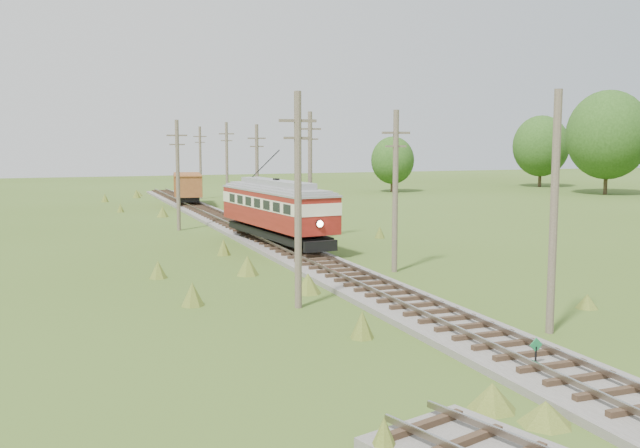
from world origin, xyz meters
name	(u,v)px	position (x,y,z in m)	size (l,w,h in m)	color
ground	(574,387)	(0.00, 0.00, 0.00)	(260.00, 260.00, 0.00)	#3B5519
railbed_main	(255,235)	(0.00, 34.00, 0.19)	(3.60, 96.00, 0.57)	#605B54
switch_marker	(536,352)	(-0.20, 1.50, 0.63)	(0.45, 0.06, 1.08)	black
streetcar	(276,207)	(0.00, 28.65, 2.71)	(4.30, 12.95, 5.86)	black
gondola	(188,186)	(0.00, 61.12, 2.12)	(4.09, 9.01, 2.88)	black
gravel_pile	(256,209)	(4.07, 48.27, 0.60)	(3.55, 3.77, 1.29)	gray
utility_pole_r_1	(554,213)	(3.10, 5.00, 4.40)	(0.30, 0.30, 8.80)	brown
utility_pole_r_2	(395,189)	(3.30, 18.00, 4.42)	(1.60, 0.30, 8.60)	brown
utility_pole_r_3	(310,175)	(3.20, 31.00, 4.63)	(1.60, 0.30, 9.00)	brown
utility_pole_r_4	(257,172)	(3.00, 44.00, 4.32)	(1.60, 0.30, 8.40)	brown
utility_pole_r_5	(227,164)	(3.40, 57.00, 4.58)	(1.60, 0.30, 8.90)	brown
utility_pole_r_6	(200,162)	(3.20, 70.00, 4.47)	(1.60, 0.30, 8.70)	brown
utility_pole_l_a	(298,198)	(-4.20, 12.00, 4.63)	(1.60, 0.30, 9.00)	brown
utility_pole_l_b	(178,174)	(-4.50, 40.00, 4.42)	(1.60, 0.30, 8.60)	brown
tree_right_4	(608,135)	(54.00, 58.00, 7.75)	(10.50, 10.50, 13.53)	#38281C
tree_right_5	(541,146)	(56.00, 74.00, 6.19)	(8.40, 8.40, 10.82)	#38281C
tree_mid_b	(393,160)	(30.00, 72.00, 4.33)	(5.88, 5.88, 7.57)	#38281C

